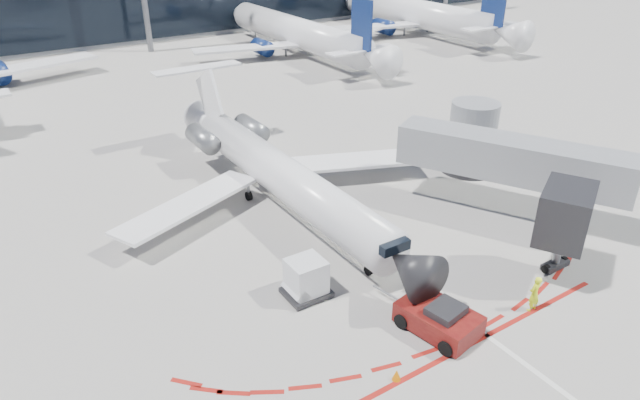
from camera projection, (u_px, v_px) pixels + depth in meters
ground at (335, 223)px, 32.98m from camera, size 260.00×260.00×0.00m
apron_centerline at (317, 210)px, 34.47m from camera, size 0.25×40.00×0.01m
apron_stop_bar at (487, 336)px, 24.44m from camera, size 14.00×0.25×0.01m
jet_bridge at (499, 156)px, 34.08m from camera, size 10.03×15.20×4.90m
regional_jet at (276, 171)px, 34.37m from camera, size 20.72×25.55×6.40m
pushback_tug at (439, 318)px, 24.50m from camera, size 2.82×5.52×1.40m
ramp_worker at (534, 294)px, 25.58m from camera, size 0.68×0.47×1.80m
uld_container at (306, 279)px, 26.51m from camera, size 2.07×1.77×1.93m
safety_cone_left at (397, 375)px, 22.08m from camera, size 0.35×0.35×0.49m
bg_airliner_2 at (296, 11)px, 68.11m from camera, size 30.86×32.67×9.98m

